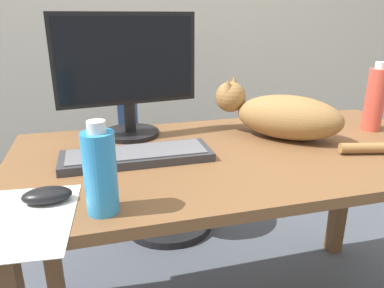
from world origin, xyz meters
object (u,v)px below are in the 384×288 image
object	(u,v)px
cat	(282,115)
keyboard	(137,155)
office_chair	(158,160)
spray_bottle	(100,172)
water_bottle	(375,99)
monitor	(127,71)
computer_mouse	(47,195)

from	to	relation	value
cat	keyboard	bearing A→B (deg)	-171.18
office_chair	keyboard	bearing A→B (deg)	-103.89
office_chair	spray_bottle	world-z (taller)	office_chair
office_chair	keyboard	world-z (taller)	office_chair
cat	water_bottle	distance (m)	0.37
monitor	keyboard	bearing A→B (deg)	-91.98
monitor	computer_mouse	size ratio (longest dim) A/B	4.36
keyboard	office_chair	bearing A→B (deg)	76.11
monitor	cat	world-z (taller)	monitor
office_chair	water_bottle	world-z (taller)	water_bottle
spray_bottle	office_chair	bearing A→B (deg)	74.13
office_chair	monitor	xyz separation A→B (m)	(-0.18, -0.51, 0.54)
cat	spray_bottle	world-z (taller)	spray_bottle
water_bottle	monitor	bearing A→B (deg)	169.06
office_chair	water_bottle	distance (m)	1.06
computer_mouse	water_bottle	size ratio (longest dim) A/B	0.44
monitor	water_bottle	size ratio (longest dim) A/B	1.93
keyboard	spray_bottle	size ratio (longest dim) A/B	2.15
monitor	spray_bottle	world-z (taller)	monitor
computer_mouse	spray_bottle	xyz separation A→B (m)	(0.12, -0.07, 0.08)
office_chair	computer_mouse	world-z (taller)	office_chair
spray_bottle	monitor	bearing A→B (deg)	77.47
keyboard	water_bottle	distance (m)	0.89
spray_bottle	keyboard	bearing A→B (deg)	69.04
cat	monitor	bearing A→B (deg)	162.27
computer_mouse	office_chair	bearing A→B (deg)	66.52
monitor	spray_bottle	distance (m)	0.55
monitor	water_bottle	bearing A→B (deg)	-10.94
monitor	cat	xyz separation A→B (m)	(0.50, -0.16, -0.15)
keyboard	cat	bearing A→B (deg)	8.82
spray_bottle	water_bottle	bearing A→B (deg)	19.65
office_chair	computer_mouse	xyz separation A→B (m)	(-0.41, -0.95, 0.33)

